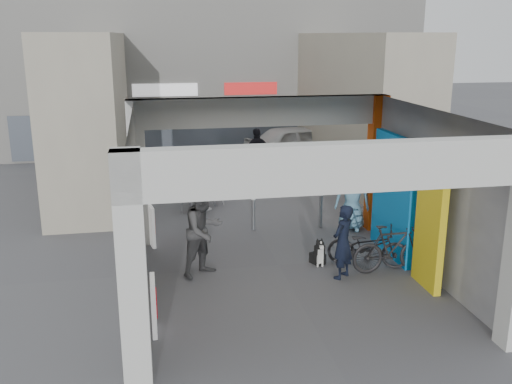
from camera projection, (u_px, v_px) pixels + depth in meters
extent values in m
plane|color=#545358|center=(279.00, 265.00, 12.66)|extent=(90.00, 90.00, 0.00)
cube|color=beige|center=(132.00, 274.00, 7.87)|extent=(0.40, 0.40, 3.50)
cube|color=beige|center=(138.00, 174.00, 13.56)|extent=(0.40, 0.40, 3.50)
cube|color=#D84A0C|center=(376.00, 164.00, 14.62)|extent=(0.40, 0.40, 3.50)
plane|color=silver|center=(136.00, 210.00, 10.71)|extent=(0.00, 6.40, 6.40)
plane|color=#A2A2A8|center=(432.00, 195.00, 11.77)|extent=(0.00, 6.40, 6.40)
cube|color=#0C75C8|center=(393.00, 196.00, 12.95)|extent=(0.15, 2.00, 2.80)
cube|color=yellow|center=(431.00, 221.00, 11.25)|extent=(0.15, 1.00, 2.80)
plane|color=silver|center=(292.00, 114.00, 10.78)|extent=(6.40, 6.40, 0.00)
cube|color=beige|center=(261.00, 112.00, 13.76)|extent=(6.40, 0.30, 0.70)
cube|color=beige|center=(345.00, 167.00, 7.98)|extent=(6.40, 0.30, 0.70)
cube|color=white|center=(260.00, 113.00, 13.94)|extent=(4.20, 0.05, 0.55)
cube|color=silver|center=(209.00, 57.00, 24.86)|extent=(18.00, 4.00, 8.00)
cube|color=#515966|center=(216.00, 133.00, 23.71)|extent=(16.20, 0.06, 1.80)
cube|color=white|center=(165.00, 90.00, 22.89)|extent=(2.60, 0.06, 0.50)
cube|color=red|center=(251.00, 88.00, 23.51)|extent=(2.20, 0.06, 0.50)
cube|color=#A39C87|center=(91.00, 113.00, 18.30)|extent=(2.00, 9.00, 5.00)
cube|color=#A39C87|center=(358.00, 107.00, 19.89)|extent=(2.00, 9.00, 5.00)
cylinder|color=#92959A|center=(197.00, 218.00, 14.55)|extent=(0.09, 0.09, 0.86)
cylinder|color=#92959A|center=(253.00, 214.00, 14.83)|extent=(0.09, 0.09, 0.85)
cylinder|color=#92959A|center=(321.00, 211.00, 15.02)|extent=(0.09, 0.09, 0.90)
cube|color=white|center=(154.00, 306.00, 9.68)|extent=(0.08, 0.55, 1.00)
cube|color=red|center=(156.00, 303.00, 9.67)|extent=(0.04, 0.39, 0.40)
cube|color=white|center=(151.00, 226.00, 13.74)|extent=(0.18, 0.56, 1.00)
cube|color=red|center=(153.00, 223.00, 13.73)|extent=(0.11, 0.39, 0.40)
cylinder|color=#B5B5BA|center=(205.00, 199.00, 16.61)|extent=(0.05, 0.05, 0.66)
cylinder|color=#B5B5BA|center=(205.00, 209.00, 16.69)|extent=(0.40, 0.40, 0.02)
cylinder|color=#B5B5BA|center=(204.00, 188.00, 16.52)|extent=(0.64, 0.64, 0.05)
cube|color=#B5B5BA|center=(186.00, 205.00, 16.37)|extent=(0.35, 0.35, 0.41)
cube|color=#B5B5BA|center=(186.00, 190.00, 16.42)|extent=(0.35, 0.05, 0.41)
cube|color=#B5B5BA|center=(219.00, 198.00, 17.16)|extent=(0.35, 0.35, 0.41)
cube|color=#B5B5BA|center=(218.00, 183.00, 17.20)|extent=(0.35, 0.05, 0.41)
cube|color=#B5B5BA|center=(194.00, 198.00, 17.11)|extent=(0.35, 0.35, 0.41)
cube|color=#B5B5BA|center=(193.00, 184.00, 17.16)|extent=(0.35, 0.05, 0.41)
cube|color=black|center=(177.00, 188.00, 18.39)|extent=(1.21, 0.61, 0.30)
cube|color=#1D601B|center=(177.00, 185.00, 18.20)|extent=(1.01, 0.35, 0.18)
cube|color=#1D601B|center=(176.00, 178.00, 18.29)|extent=(1.01, 0.35, 0.18)
cube|color=#1D601B|center=(176.00, 171.00, 18.38)|extent=(1.01, 0.35, 0.18)
cube|color=#1D601B|center=(246.00, 171.00, 20.80)|extent=(0.49, 0.41, 0.28)
cube|color=#26488C|center=(246.00, 163.00, 20.72)|extent=(0.49, 0.41, 0.28)
cube|color=black|center=(318.00, 258.00, 12.73)|extent=(0.24, 0.31, 0.24)
cube|color=black|center=(319.00, 253.00, 12.56)|extent=(0.19, 0.16, 0.35)
cube|color=white|center=(321.00, 256.00, 12.49)|extent=(0.15, 0.03, 0.33)
cylinder|color=white|center=(318.00, 261.00, 12.53)|extent=(0.04, 0.04, 0.27)
cylinder|color=white|center=(322.00, 261.00, 12.54)|extent=(0.04, 0.04, 0.27)
sphere|color=black|center=(320.00, 244.00, 12.48)|extent=(0.19, 0.19, 0.19)
cube|color=white|center=(321.00, 247.00, 12.39)|extent=(0.08, 0.12, 0.06)
cone|color=black|center=(317.00, 240.00, 12.49)|extent=(0.07, 0.07, 0.08)
cone|color=black|center=(322.00, 240.00, 12.50)|extent=(0.07, 0.07, 0.08)
imported|color=black|center=(343.00, 242.00, 11.81)|extent=(0.69, 0.67, 1.59)
imported|color=#3C3C3E|center=(204.00, 230.00, 11.92)|extent=(1.22, 1.16, 1.98)
imported|color=#5C93B3|center=(352.00, 196.00, 14.76)|extent=(1.04, 0.87, 1.80)
imported|color=black|center=(257.00, 154.00, 20.10)|extent=(1.13, 0.68, 1.79)
imported|color=black|center=(368.00, 246.00, 12.50)|extent=(1.87, 1.24, 0.93)
imported|color=black|center=(392.00, 248.00, 12.18)|extent=(1.78, 0.55, 1.06)
imported|color=silver|center=(299.00, 144.00, 22.69)|extent=(4.75, 2.83, 1.52)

